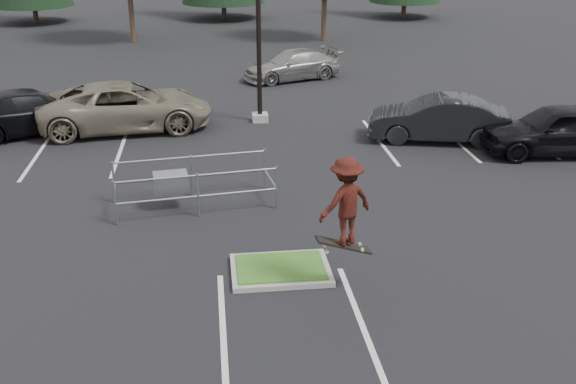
{
  "coord_description": "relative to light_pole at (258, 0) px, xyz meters",
  "views": [
    {
      "loc": [
        -1.4,
        -13.16,
        7.38
      ],
      "look_at": [
        0.34,
        1.5,
        1.32
      ],
      "focal_mm": 42.0,
      "sensor_mm": 36.0,
      "label": 1
    }
  ],
  "objects": [
    {
      "name": "car_l_tan",
      "position": [
        -5.0,
        -0.5,
        -3.68
      ],
      "size": [
        6.58,
        3.59,
        1.75
      ],
      "primitive_type": "imported",
      "rotation": [
        0.0,
        0.0,
        1.68
      ],
      "color": "#7B725E",
      "rests_on": "ground"
    },
    {
      "name": "light_pole",
      "position": [
        0.0,
        0.0,
        0.0
      ],
      "size": [
        0.7,
        0.6,
        10.12
      ],
      "color": "#9F9C94",
      "rests_on": "ground"
    },
    {
      "name": "car_r_charc",
      "position": [
        6.0,
        -3.14,
        -3.77
      ],
      "size": [
        5.08,
        2.78,
        1.59
      ],
      "primitive_type": "imported",
      "rotation": [
        0.0,
        0.0,
        4.47
      ],
      "color": "black",
      "rests_on": "ground"
    },
    {
      "name": "car_r_black",
      "position": [
        9.5,
        -5.0,
        -3.71
      ],
      "size": [
        5.12,
        2.4,
        1.69
      ],
      "primitive_type": "imported",
      "rotation": [
        0.0,
        0.0,
        4.63
      ],
      "color": "black",
      "rests_on": "ground"
    },
    {
      "name": "skateboarder",
      "position": [
        0.7,
        -13.0,
        -2.48
      ],
      "size": [
        1.37,
        1.12,
        2.12
      ],
      "rotation": [
        0.0,
        0.0,
        3.57
      ],
      "color": "black",
      "rests_on": "ground"
    },
    {
      "name": "ground",
      "position": [
        -0.5,
        -12.0,
        -4.56
      ],
      "size": [
        120.0,
        120.0,
        0.0
      ],
      "primitive_type": "plane",
      "color": "black",
      "rests_on": "ground"
    },
    {
      "name": "cart_corral",
      "position": [
        -2.9,
        -8.06,
        -3.79
      ],
      "size": [
        4.46,
        2.09,
        1.22
      ],
      "rotation": [
        0.0,
        0.0,
        0.13
      ],
      "color": "#989CA1",
      "rests_on": "ground"
    },
    {
      "name": "stall_lines",
      "position": [
        -1.85,
        -5.98,
        -4.56
      ],
      "size": [
        22.62,
        17.6,
        0.01
      ],
      "color": "silver",
      "rests_on": "ground"
    },
    {
      "name": "car_far_silver",
      "position": [
        2.19,
        7.04,
        -3.86
      ],
      "size": [
        5.18,
        3.48,
        1.39
      ],
      "primitive_type": "imported",
      "rotation": [
        0.0,
        0.0,
        5.06
      ],
      "color": "gray",
      "rests_on": "ground"
    },
    {
      "name": "car_l_black",
      "position": [
        -8.5,
        -0.5,
        -3.77
      ],
      "size": [
        5.89,
        4.28,
        1.58
      ],
      "primitive_type": "imported",
      "rotation": [
        0.0,
        0.0,
        2.0
      ],
      "color": "black",
      "rests_on": "ground"
    },
    {
      "name": "grass_median",
      "position": [
        -0.5,
        -12.0,
        -4.48
      ],
      "size": [
        2.2,
        1.6,
        0.16
      ],
      "color": "#9F9C94",
      "rests_on": "ground"
    }
  ]
}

